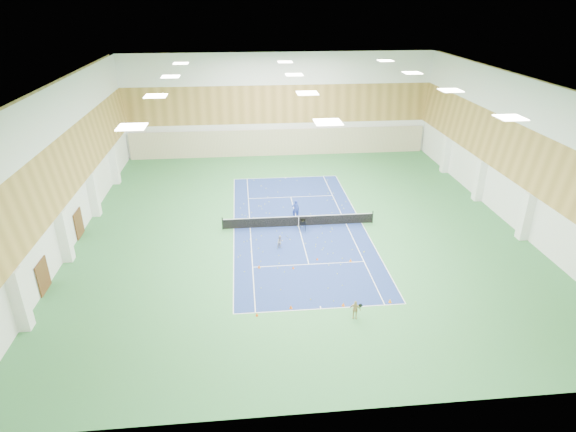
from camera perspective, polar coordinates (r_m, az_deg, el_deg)
The scene contains 22 objects.
ground at distance 40.95m, azimuth 1.26°, elevation -1.20°, with size 40.00×40.00×0.00m, color #31733C.
room_shell at distance 38.68m, azimuth 1.34°, elevation 6.80°, with size 36.00×40.00×12.00m, color white, non-canonical shape.
wood_cladding at distance 38.10m, azimuth 1.37°, elevation 9.66°, with size 36.00×40.00×8.00m, color #AD8540, non-canonical shape.
ceiling_light_grid at distance 37.26m, azimuth 1.44°, elevation 15.49°, with size 21.40×25.40×0.06m, color white, non-canonical shape.
court_surface at distance 40.94m, azimuth 1.26°, elevation -1.19°, with size 10.97×23.77×0.01m, color navy.
tennis_balls_scatter at distance 40.92m, azimuth 1.26°, elevation -1.14°, with size 10.57×22.77×0.07m, color #C3D324, non-canonical shape.
tennis_net at distance 40.71m, azimuth 1.27°, elevation -0.50°, with size 12.80×0.10×1.10m, color black, non-canonical shape.
back_curtain at distance 58.75m, azimuth -1.04°, elevation 8.71°, with size 35.40×0.16×3.20m, color #C6B793.
door_left_a at distance 35.74m, azimuth -27.03°, elevation -6.38°, with size 0.08×1.80×2.20m, color #593319.
door_left_b at distance 42.39m, azimuth -23.55°, elevation -0.82°, with size 0.08×1.80×2.20m, color #593319.
coach at distance 42.02m, azimuth 0.92°, elevation 0.83°, with size 0.63×0.42×1.74m, color navy.
child_court at distance 37.27m, azimuth -0.93°, elevation -3.09°, with size 0.51×0.40×1.05m, color #93939B.
child_apron at distance 29.97m, azimuth 7.94°, elevation -10.91°, with size 0.71×0.30×1.21m, color tan.
ball_cart at distance 40.05m, azimuth 1.76°, elevation -1.08°, with size 0.55×0.55×0.95m, color black, non-canonical shape.
cone_svc_a at distance 34.91m, azimuth -3.45°, elevation -5.98°, with size 0.23×0.23×0.25m, color orange.
cone_svc_b at distance 34.77m, azimuth 0.62°, elevation -6.12°, with size 0.19×0.19×0.20m, color #EE520C.
cone_svc_c at distance 35.91m, azimuth 3.48°, elevation -5.09°, with size 0.18×0.18×0.19m, color #FF520D.
cone_svc_d at distance 35.92m, azimuth 7.43°, elevation -5.21°, with size 0.22×0.22×0.24m, color orange.
cone_base_a at distance 30.20m, azimuth -3.72°, elevation -11.57°, with size 0.19×0.19×0.21m, color #FA540D.
cone_base_b at distance 30.75m, azimuth 0.34°, elevation -10.71°, with size 0.22×0.22×0.24m, color #DA570B.
cone_base_c at distance 31.16m, azimuth 6.57°, elevation -10.36°, with size 0.22×0.22×0.24m, color orange.
cone_base_d at distance 31.95m, azimuth 12.01°, elevation -9.81°, with size 0.22×0.22×0.25m, color orange.
Camera 1 is at (-4.52, -36.47, 18.06)m, focal length 30.00 mm.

